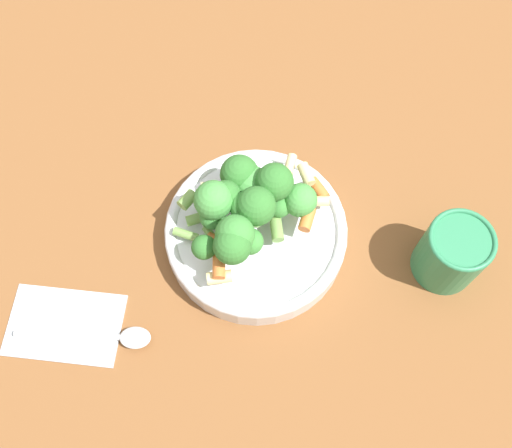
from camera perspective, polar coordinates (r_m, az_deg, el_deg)
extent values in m
plane|color=brown|center=(0.75, 0.00, -1.45)|extent=(3.00, 3.00, 0.00)
cylinder|color=silver|center=(0.74, 0.00, -0.99)|extent=(0.22, 0.22, 0.03)
torus|color=silver|center=(0.72, 0.00, -0.51)|extent=(0.22, 0.22, 0.01)
cylinder|color=#8CB766|center=(0.72, -0.49, 2.77)|extent=(0.02, 0.02, 0.01)
sphere|color=#479342|center=(0.70, -0.51, 3.76)|extent=(0.05, 0.05, 0.05)
cylinder|color=#8CB766|center=(0.68, -4.87, -2.76)|extent=(0.01, 0.01, 0.01)
sphere|color=#33722D|center=(0.67, -4.99, -2.22)|extent=(0.03, 0.03, 0.03)
cylinder|color=#8CB766|center=(0.70, -4.07, 0.06)|extent=(0.01, 0.01, 0.01)
sphere|color=#3D8438|center=(0.68, -4.17, 0.68)|extent=(0.03, 0.03, 0.03)
cylinder|color=#8CB766|center=(0.72, -1.53, 3.72)|extent=(0.02, 0.02, 0.02)
sphere|color=#33722D|center=(0.70, -1.59, 4.78)|extent=(0.05, 0.05, 0.05)
cylinder|color=#8CB766|center=(0.69, -0.86, 1.15)|extent=(0.01, 0.01, 0.01)
sphere|color=#3D8438|center=(0.67, -0.89, 1.95)|extent=(0.04, 0.04, 0.04)
cylinder|color=#8CB766|center=(0.71, 2.16, 1.17)|extent=(0.01, 0.01, 0.01)
sphere|color=#3D8438|center=(0.70, 2.21, 1.78)|extent=(0.03, 0.03, 0.03)
cylinder|color=#8CB766|center=(0.69, 0.36, 0.62)|extent=(0.02, 0.02, 0.02)
sphere|color=#33722D|center=(0.66, 0.38, 1.73)|extent=(0.05, 0.05, 0.05)
cylinder|color=#8CB766|center=(0.68, -0.80, -2.21)|extent=(0.01, 0.01, 0.01)
sphere|color=#3D8438|center=(0.66, -0.82, -1.63)|extent=(0.03, 0.03, 0.03)
cylinder|color=#8CB766|center=(0.70, 1.71, 2.93)|extent=(0.02, 0.02, 0.02)
sphere|color=#33722D|center=(0.68, 1.77, 4.02)|extent=(0.04, 0.04, 0.04)
cylinder|color=#8CB766|center=(0.71, 4.11, 1.46)|extent=(0.01, 0.01, 0.01)
sphere|color=#479342|center=(0.69, 4.24, 2.28)|extent=(0.04, 0.04, 0.04)
cylinder|color=#8CB766|center=(0.67, -2.21, -2.94)|extent=(0.01, 0.01, 0.02)
sphere|color=#33722D|center=(0.64, -2.29, -2.08)|extent=(0.04, 0.04, 0.04)
cylinder|color=#8CB766|center=(0.70, -2.81, 1.79)|extent=(0.01, 0.01, 0.02)
sphere|color=#33722D|center=(0.68, -2.90, 2.69)|extent=(0.04, 0.04, 0.04)
cylinder|color=#8CB766|center=(0.68, -1.94, -1.95)|extent=(0.02, 0.02, 0.02)
sphere|color=#3D8438|center=(0.65, -2.02, -0.99)|extent=(0.04, 0.04, 0.04)
cylinder|color=#8CB766|center=(0.70, -3.89, 1.42)|extent=(0.02, 0.02, 0.02)
sphere|color=#479342|center=(0.67, -4.03, 2.41)|extent=(0.05, 0.05, 0.05)
cylinder|color=orange|center=(0.67, -3.55, -3.99)|extent=(0.03, 0.02, 0.01)
cylinder|color=orange|center=(0.69, 4.89, 0.48)|extent=(0.03, 0.02, 0.01)
cylinder|color=beige|center=(0.72, 4.81, 4.73)|extent=(0.03, 0.03, 0.01)
cylinder|color=#729E4C|center=(0.71, -5.69, 0.51)|extent=(0.02, 0.03, 0.01)
cylinder|color=#729E4C|center=(0.69, -1.98, -0.03)|extent=(0.02, 0.01, 0.01)
cylinder|color=orange|center=(0.73, 5.96, 3.34)|extent=(0.03, 0.03, 0.01)
cylinder|color=#729E4C|center=(0.71, -4.29, -1.05)|extent=(0.02, 0.02, 0.01)
cylinder|color=#729E4C|center=(0.70, -6.54, 2.31)|extent=(0.03, 0.02, 0.01)
cylinder|color=beige|center=(0.67, -3.50, -5.09)|extent=(0.02, 0.03, 0.01)
cylinder|color=beige|center=(0.74, -4.41, 3.68)|extent=(0.02, 0.02, 0.01)
cylinder|color=#729E4C|center=(0.71, -1.80, 0.26)|extent=(0.02, 0.02, 0.01)
cylinder|color=beige|center=(0.73, 3.27, 5.62)|extent=(0.03, 0.01, 0.01)
cylinder|color=beige|center=(0.70, -3.09, -1.50)|extent=(0.02, 0.02, 0.01)
cylinder|color=beige|center=(0.72, 6.17, 2.18)|extent=(0.02, 0.02, 0.01)
cylinder|color=orange|center=(0.69, -3.61, -1.63)|extent=(0.02, 0.03, 0.01)
cylinder|color=#729E4C|center=(0.71, -6.72, -0.99)|extent=(0.01, 0.03, 0.01)
cylinder|color=#729E4C|center=(0.70, 1.98, -0.51)|extent=(0.03, 0.02, 0.01)
cylinder|color=#2D7F51|center=(0.73, 18.13, -2.67)|extent=(0.08, 0.08, 0.08)
torus|color=#2D7F51|center=(0.70, 19.11, -1.41)|extent=(0.08, 0.08, 0.01)
cube|color=#B2BCC6|center=(0.75, -17.77, -9.11)|extent=(0.10, 0.14, 0.01)
cylinder|color=silver|center=(0.73, -17.56, -10.08)|extent=(0.03, 0.12, 0.01)
ellipsoid|color=silver|center=(0.71, -11.43, -10.57)|extent=(0.03, 0.04, 0.01)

